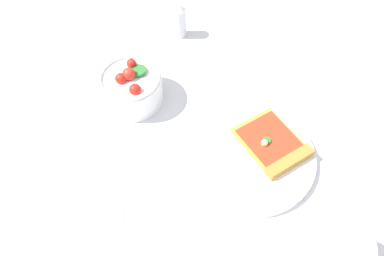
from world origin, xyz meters
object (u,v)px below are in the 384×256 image
pizza_slice_main (275,146)px  pepper_shaker (180,21)px  soda_glass (333,256)px  paper_napkin (99,181)px  salad_bowl (131,87)px  plate (251,156)px

pizza_slice_main → pepper_shaker: size_ratio=1.88×
soda_glass → paper_napkin: bearing=81.0°
salad_bowl → soda_glass: 0.45m
plate → soda_glass: bearing=-140.6°
plate → salad_bowl: 0.26m
plate → soda_glass: size_ratio=2.25×
pizza_slice_main → salad_bowl: size_ratio=1.27×
plate → pizza_slice_main: size_ratio=1.50×
pepper_shaker → pizza_slice_main: bearing=-138.1°
plate → pizza_slice_main: 0.05m
salad_bowl → pizza_slice_main: bearing=-102.2°
pepper_shaker → paper_napkin: bearing=173.3°
paper_napkin → pepper_shaker: bearing=-6.7°
plate → pepper_shaker: pepper_shaker is taller
pizza_slice_main → salad_bowl: 0.29m
plate → pizza_slice_main: pizza_slice_main is taller
salad_bowl → pepper_shaker: (0.20, -0.05, 0.00)m
salad_bowl → pepper_shaker: salad_bowl is taller
salad_bowl → paper_napkin: salad_bowl is taller
plate → soda_glass: soda_glass is taller
paper_napkin → soda_glass: bearing=-99.0°
plate → salad_bowl: bearing=71.0°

